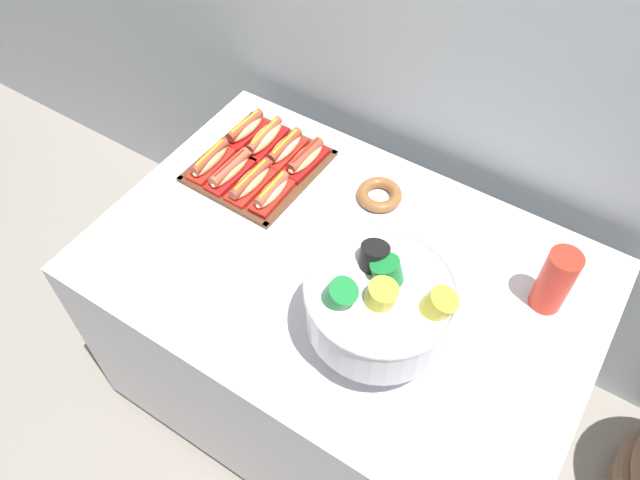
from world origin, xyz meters
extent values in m
plane|color=gray|center=(0.00, 0.00, 0.00)|extent=(10.00, 10.00, 0.00)
cube|color=silver|center=(0.00, 0.00, 0.40)|extent=(1.32, 0.88, 0.72)
cylinder|color=black|center=(-0.54, -0.31, 0.02)|extent=(0.05, 0.05, 0.04)
cylinder|color=black|center=(-0.54, 0.31, 0.02)|extent=(0.05, 0.05, 0.04)
cylinder|color=black|center=(0.54, 0.31, 0.02)|extent=(0.05, 0.05, 0.04)
cube|color=#56331E|center=(-0.40, 0.17, 0.77)|extent=(0.34, 0.37, 0.01)
cube|color=#56331E|center=(-0.40, 0.00, 0.78)|extent=(0.33, 0.02, 0.01)
cube|color=#56331E|center=(-0.40, 0.34, 0.78)|extent=(0.33, 0.02, 0.01)
cube|color=#56331E|center=(-0.56, 0.18, 0.78)|extent=(0.02, 0.36, 0.01)
cube|color=#56331E|center=(-0.24, 0.17, 0.78)|extent=(0.02, 0.36, 0.01)
cube|color=red|center=(-0.51, 0.09, 0.78)|extent=(0.06, 0.17, 0.02)
ellipsoid|color=#E0BC7F|center=(-0.51, 0.09, 0.80)|extent=(0.05, 0.16, 0.04)
cylinder|color=brown|center=(-0.51, 0.09, 0.82)|extent=(0.03, 0.15, 0.03)
cylinder|color=yellow|center=(-0.51, 0.09, 0.83)|extent=(0.01, 0.13, 0.01)
cube|color=red|center=(-0.44, 0.09, 0.78)|extent=(0.07, 0.18, 0.02)
ellipsoid|color=#E0BC7F|center=(-0.44, 0.09, 0.80)|extent=(0.05, 0.16, 0.04)
cylinder|color=#A8563D|center=(-0.44, 0.09, 0.81)|extent=(0.04, 0.15, 0.03)
cylinder|color=red|center=(-0.44, 0.09, 0.83)|extent=(0.01, 0.13, 0.01)
cube|color=red|center=(-0.36, 0.09, 0.78)|extent=(0.07, 0.17, 0.02)
ellipsoid|color=tan|center=(-0.36, 0.09, 0.80)|extent=(0.06, 0.16, 0.04)
cylinder|color=brown|center=(-0.36, 0.09, 0.81)|extent=(0.03, 0.16, 0.03)
cylinder|color=yellow|center=(-0.36, 0.09, 0.83)|extent=(0.01, 0.14, 0.01)
cube|color=red|center=(-0.29, 0.09, 0.78)|extent=(0.06, 0.16, 0.02)
ellipsoid|color=#E0BC7F|center=(-0.29, 0.09, 0.80)|extent=(0.05, 0.14, 0.04)
cylinder|color=#9E4C38|center=(-0.29, 0.09, 0.81)|extent=(0.03, 0.13, 0.03)
cylinder|color=yellow|center=(-0.29, 0.09, 0.83)|extent=(0.01, 0.11, 0.01)
cube|color=#B21414|center=(-0.51, 0.26, 0.78)|extent=(0.07, 0.16, 0.02)
ellipsoid|color=#E0BC7F|center=(-0.51, 0.26, 0.80)|extent=(0.06, 0.15, 0.04)
cylinder|color=brown|center=(-0.51, 0.26, 0.82)|extent=(0.04, 0.15, 0.03)
cylinder|color=yellow|center=(-0.51, 0.26, 0.83)|extent=(0.01, 0.12, 0.01)
cube|color=#B21414|center=(-0.43, 0.25, 0.78)|extent=(0.07, 0.18, 0.02)
ellipsoid|color=#E0BC7F|center=(-0.43, 0.25, 0.80)|extent=(0.06, 0.17, 0.04)
cylinder|color=#9E4C38|center=(-0.43, 0.25, 0.82)|extent=(0.03, 0.16, 0.03)
cylinder|color=yellow|center=(-0.43, 0.25, 0.83)|extent=(0.01, 0.13, 0.01)
cube|color=red|center=(-0.36, 0.25, 0.78)|extent=(0.07, 0.16, 0.02)
ellipsoid|color=beige|center=(-0.36, 0.25, 0.80)|extent=(0.05, 0.15, 0.04)
cylinder|color=brown|center=(-0.36, 0.25, 0.81)|extent=(0.03, 0.14, 0.03)
cylinder|color=yellow|center=(-0.36, 0.25, 0.83)|extent=(0.01, 0.12, 0.01)
cube|color=#B21414|center=(-0.29, 0.25, 0.78)|extent=(0.07, 0.17, 0.02)
ellipsoid|color=tan|center=(-0.29, 0.25, 0.80)|extent=(0.06, 0.16, 0.04)
cylinder|color=brown|center=(-0.29, 0.25, 0.81)|extent=(0.04, 0.14, 0.03)
cylinder|color=red|center=(-0.29, 0.25, 0.83)|extent=(0.01, 0.12, 0.01)
cylinder|color=silver|center=(0.18, -0.14, 0.77)|extent=(0.22, 0.22, 0.02)
cone|color=silver|center=(0.18, -0.14, 0.81)|extent=(0.08, 0.08, 0.06)
cylinder|color=silver|center=(0.18, -0.14, 0.91)|extent=(0.34, 0.34, 0.12)
torus|color=silver|center=(0.18, -0.14, 0.97)|extent=(0.35, 0.35, 0.02)
cylinder|color=yellow|center=(0.29, -0.12, 0.96)|extent=(0.13, 0.10, 0.14)
cylinder|color=#197A33|center=(0.18, -0.11, 0.96)|extent=(0.12, 0.09, 0.14)
cylinder|color=black|center=(0.13, -0.09, 0.96)|extent=(0.08, 0.10, 0.14)
cylinder|color=#197A33|center=(0.10, -0.21, 0.96)|extent=(0.13, 0.10, 0.15)
cylinder|color=yellow|center=(0.18, -0.17, 0.96)|extent=(0.11, 0.09, 0.13)
cylinder|color=red|center=(0.48, 0.17, 0.83)|extent=(0.08, 0.08, 0.12)
cylinder|color=red|center=(0.48, 0.17, 0.85)|extent=(0.08, 0.08, 0.12)
cylinder|color=red|center=(0.48, 0.17, 0.87)|extent=(0.08, 0.08, 0.12)
cylinder|color=red|center=(0.48, 0.17, 0.89)|extent=(0.08, 0.08, 0.12)
torus|color=brown|center=(-0.04, 0.26, 0.78)|extent=(0.13, 0.13, 0.03)
camera|label=1|loc=(0.47, -0.84, 2.08)|focal=34.68mm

